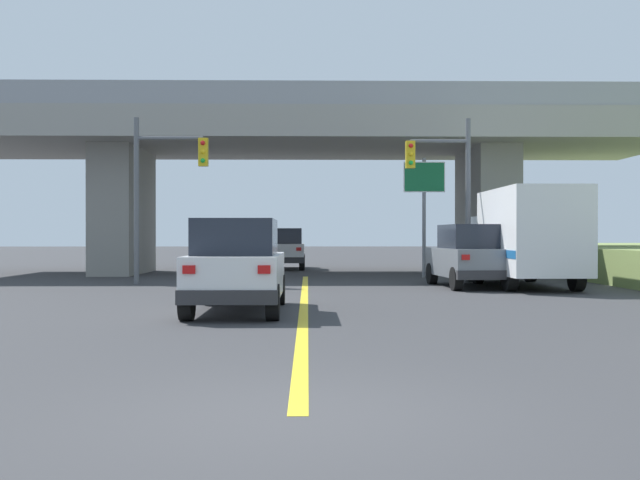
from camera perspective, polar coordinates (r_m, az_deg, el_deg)
ground at (r=32.74m, az=-1.11°, el=-2.58°), size 160.00×160.00×0.00m
overpass_bridge at (r=32.90m, az=-1.11°, el=6.78°), size 31.38×8.83×7.59m
lane_divider_stripe at (r=18.55m, az=-1.23°, el=-4.81°), size 0.20×23.27×0.01m
suv_lead at (r=16.21m, az=-6.36°, el=-1.98°), size 1.94×4.53×2.02m
suv_crossing at (r=24.38m, az=11.35°, el=-1.21°), size 2.14×4.37×2.02m
box_truck at (r=24.94m, az=15.44°, el=0.27°), size 2.33×6.86×3.14m
sedan_oncoming at (r=37.07m, az=-2.73°, el=-0.67°), size 2.00×4.44×2.02m
traffic_signal_nearside at (r=26.68m, az=9.81°, el=4.46°), size 2.30×0.36×5.81m
traffic_signal_farside at (r=26.01m, az=-12.19°, el=4.54°), size 2.53×0.36×5.70m
highway_sign at (r=29.71m, az=8.00°, el=3.89°), size 1.64×0.17×4.75m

